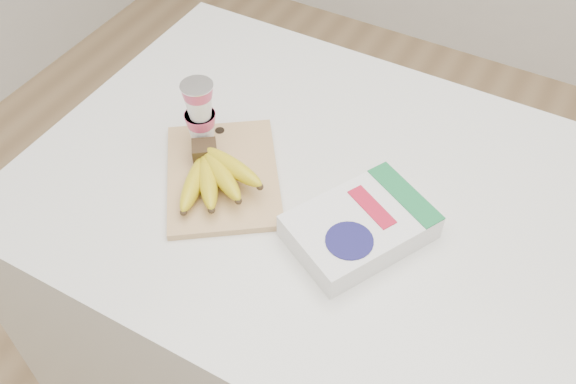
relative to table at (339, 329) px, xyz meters
The scene contains 6 objects.
room 0.85m from the table, ahead, with size 4.00×4.00×4.00m.
table is the anchor object (origin of this frame).
cutting_board 0.57m from the table, 162.94° to the right, with size 0.22×0.30×0.01m, color tan.
bananas 0.60m from the table, 156.39° to the right, with size 0.20×0.19×0.07m.
yogurt_stack 0.68m from the table, behind, with size 0.07×0.07×0.15m.
cereal_box 0.53m from the table, 59.93° to the right, with size 0.27×0.30×0.06m.
Camera 1 is at (0.29, -0.79, 1.93)m, focal length 40.00 mm.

